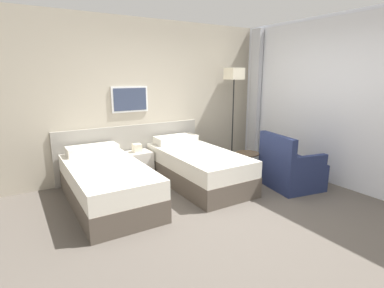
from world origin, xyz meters
TOP-DOWN VIEW (x-y plane):
  - ground_plane at (0.00, 0.00)m, footprint 16.00×16.00m
  - wall_headboard at (-0.03, 2.27)m, footprint 10.00×0.10m
  - wall_window at (2.15, -0.02)m, footprint 0.21×4.75m
  - bed_near_door at (-1.27, 1.24)m, footprint 0.96×1.96m
  - bed_near_window at (0.21, 1.24)m, footprint 0.96×1.96m
  - nightstand at (-0.53, 1.99)m, footprint 0.48×0.35m
  - floor_lamp at (1.37, 1.77)m, footprint 0.28×0.28m
  - side_table at (1.01, 0.92)m, footprint 0.40×0.40m
  - armchair at (1.39, 0.33)m, footprint 0.86×0.92m

SIDE VIEW (x-z plane):
  - ground_plane at x=0.00m, z-range 0.00..0.00m
  - nightstand at x=-0.53m, z-range -0.06..0.55m
  - armchair at x=1.39m, z-range -0.15..0.72m
  - bed_near_door at x=-1.27m, z-range -0.06..0.63m
  - bed_near_window at x=0.21m, z-range -0.06..0.63m
  - side_table at x=1.01m, z-range 0.09..0.58m
  - wall_headboard at x=-0.03m, z-range -0.05..2.65m
  - wall_window at x=2.15m, z-range -0.01..2.69m
  - floor_lamp at x=1.37m, z-range 0.70..2.58m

